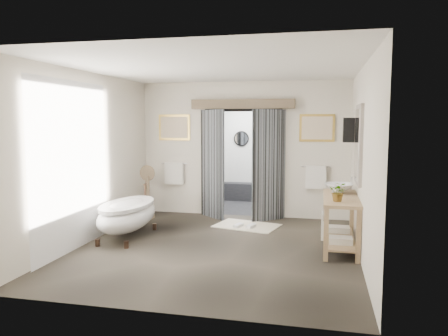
{
  "coord_description": "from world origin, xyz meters",
  "views": [
    {
      "loc": [
        1.65,
        -6.77,
        2.07
      ],
      "look_at": [
        0.0,
        0.6,
        1.25
      ],
      "focal_mm": 35.0,
      "sensor_mm": 36.0,
      "label": 1
    }
  ],
  "objects_px": {
    "vanity": "(339,218)",
    "rug": "(247,226)",
    "clawfoot_tub": "(128,215)",
    "basin": "(339,188)"
  },
  "relations": [
    {
      "from": "rug",
      "to": "basin",
      "type": "bearing_deg",
      "value": -24.37
    },
    {
      "from": "clawfoot_tub",
      "to": "rug",
      "type": "bearing_deg",
      "value": 34.01
    },
    {
      "from": "basin",
      "to": "vanity",
      "type": "bearing_deg",
      "value": -76.82
    },
    {
      "from": "vanity",
      "to": "clawfoot_tub",
      "type": "bearing_deg",
      "value": -177.65
    },
    {
      "from": "vanity",
      "to": "basin",
      "type": "bearing_deg",
      "value": 89.21
    },
    {
      "from": "clawfoot_tub",
      "to": "basin",
      "type": "xyz_separation_m",
      "value": [
        3.63,
        0.52,
        0.52
      ]
    },
    {
      "from": "clawfoot_tub",
      "to": "rug",
      "type": "height_order",
      "value": "clawfoot_tub"
    },
    {
      "from": "clawfoot_tub",
      "to": "basin",
      "type": "distance_m",
      "value": 3.71
    },
    {
      "from": "rug",
      "to": "basin",
      "type": "xyz_separation_m",
      "value": [
        1.71,
        -0.77,
        0.92
      ]
    },
    {
      "from": "vanity",
      "to": "rug",
      "type": "height_order",
      "value": "vanity"
    }
  ]
}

